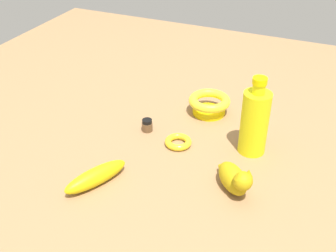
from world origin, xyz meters
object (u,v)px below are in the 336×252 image
Objects in this scene: bangle at (178,142)px; cat_figurine at (235,178)px; bottle_tall at (255,121)px; bowl at (209,103)px; nail_polish_jar at (147,125)px; banana at (96,176)px.

cat_figurine reaches higher than bangle.
bowl is (-0.15, -0.18, -0.06)m from bottle_tall.
banana reaches higher than nail_polish_jar.
nail_polish_jar is 0.33m from bottle_tall.
nail_polish_jar is 0.23m from bowl.
bottle_tall is 0.23m from bangle.
bowl is at bearing -129.78° from bottle_tall.
bangle is 0.64× the size of cat_figurine.
banana is at bearing -27.53° from bangle.
bottle_tall reaches higher than banana.
banana is at bearing -2.44° from nail_polish_jar.
bowl is at bearing 141.09° from nail_polish_jar.
cat_figurine is at bearing 57.53° from bangle.
bowl is (-0.45, 0.15, 0.02)m from banana.
bottle_tall is 0.24m from bowl.
bowl is at bearing 173.23° from bangle.
cat_figurine is (0.13, 0.21, 0.03)m from bangle.
nail_polish_jar is 0.32× the size of cat_figurine.
nail_polish_jar is at bearing 22.48° from banana.
bottle_tall is 0.20m from cat_figurine.
cat_figurine is at bearing 63.17° from nail_polish_jar.
nail_polish_jar is 0.36m from cat_figurine.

